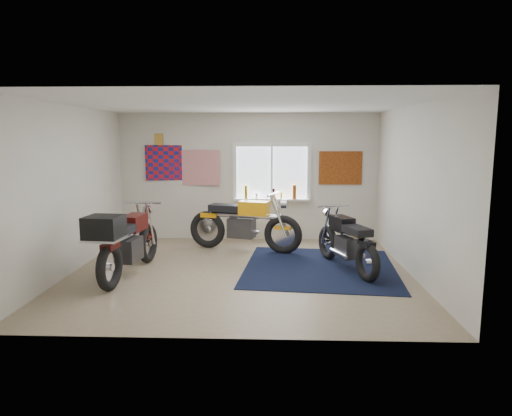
{
  "coord_description": "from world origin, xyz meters",
  "views": [
    {
      "loc": [
        0.51,
        -7.21,
        2.19
      ],
      "look_at": [
        0.24,
        0.4,
        1.01
      ],
      "focal_mm": 32.0,
      "sensor_mm": 36.0,
      "label": 1
    }
  ],
  "objects_px": {
    "navy_rug": "(320,268)",
    "yellow_triumph": "(244,225)",
    "maroon_tourer": "(125,242)",
    "black_chrome_bike": "(346,243)"
  },
  "relations": [
    {
      "from": "navy_rug",
      "to": "black_chrome_bike",
      "type": "height_order",
      "value": "black_chrome_bike"
    },
    {
      "from": "navy_rug",
      "to": "maroon_tourer",
      "type": "bearing_deg",
      "value": -167.71
    },
    {
      "from": "maroon_tourer",
      "to": "yellow_triumph",
      "type": "bearing_deg",
      "value": -37.63
    },
    {
      "from": "navy_rug",
      "to": "yellow_triumph",
      "type": "relative_size",
      "value": 1.15
    },
    {
      "from": "black_chrome_bike",
      "to": "yellow_triumph",
      "type": "bearing_deg",
      "value": 36.22
    },
    {
      "from": "black_chrome_bike",
      "to": "navy_rug",
      "type": "bearing_deg",
      "value": 61.9
    },
    {
      "from": "black_chrome_bike",
      "to": "maroon_tourer",
      "type": "bearing_deg",
      "value": 80.74
    },
    {
      "from": "yellow_triumph",
      "to": "black_chrome_bike",
      "type": "bearing_deg",
      "value": -18.79
    },
    {
      "from": "black_chrome_bike",
      "to": "maroon_tourer",
      "type": "height_order",
      "value": "maroon_tourer"
    },
    {
      "from": "navy_rug",
      "to": "yellow_triumph",
      "type": "height_order",
      "value": "yellow_triumph"
    }
  ]
}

